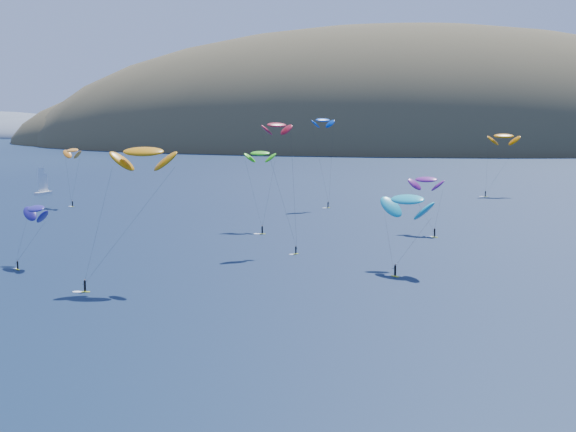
{
  "coord_description": "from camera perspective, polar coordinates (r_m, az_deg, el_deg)",
  "views": [
    {
      "loc": [
        39.48,
        -68.54,
        29.44
      ],
      "look_at": [
        14.7,
        80.0,
        9.0
      ],
      "focal_mm": 50.0,
      "sensor_mm": 36.0,
      "label": 1
    }
  ],
  "objects": [
    {
      "name": "kitesurfer_5",
      "position": [
        147.87,
        8.49,
        1.17
      ],
      "size": [
        12.19,
        14.3,
        15.98
      ],
      "rotation": [
        0.0,
        0.0,
        -0.7
      ],
      "color": "#D3E119",
      "rests_on": "ground"
    },
    {
      "name": "kitesurfer_3",
      "position": [
        196.97,
        -2.0,
        4.46
      ],
      "size": [
        7.76,
        13.46,
        20.35
      ],
      "rotation": [
        0.0,
        0.0,
        0.14
      ],
      "color": "#D3E119",
      "rests_on": "ground"
    },
    {
      "name": "kitesurfer_10",
      "position": [
        158.33,
        -17.49,
        0.5
      ],
      "size": [
        8.71,
        10.88,
        12.8
      ],
      "rotation": [
        0.0,
        0.0,
        -0.7
      ],
      "color": "#D3E119",
      "rests_on": "ground"
    },
    {
      "name": "kitesurfer_11",
      "position": [
        281.89,
        15.1,
        5.51
      ],
      "size": [
        12.37,
        11.83,
        22.79
      ],
      "rotation": [
        0.0,
        0.0,
        0.11
      ],
      "color": "#D3E119",
      "rests_on": "ground"
    },
    {
      "name": "island",
      "position": [
        632.18,
        9.47,
        3.98
      ],
      "size": [
        730.0,
        300.0,
        210.0
      ],
      "color": "#3D3526",
      "rests_on": "ground"
    },
    {
      "name": "kitesurfer_9",
      "position": [
        166.84,
        -0.8,
        6.47
      ],
      "size": [
        9.29,
        10.53,
        27.75
      ],
      "rotation": [
        0.0,
        0.0,
        0.71
      ],
      "color": "#D3E119",
      "rests_on": "ground"
    },
    {
      "name": "kitesurfer_6",
      "position": [
        192.54,
        9.8,
        2.56
      ],
      "size": [
        9.36,
        12.02,
        14.89
      ],
      "rotation": [
        0.0,
        0.0,
        -0.39
      ],
      "color": "#D3E119",
      "rests_on": "ground"
    },
    {
      "name": "kitesurfer_4",
      "position": [
        238.51,
        2.49,
        6.81
      ],
      "size": [
        7.96,
        7.46,
        27.82
      ],
      "rotation": [
        0.0,
        0.0,
        0.68
      ],
      "color": "#D3E119",
      "rests_on": "ground"
    },
    {
      "name": "kitesurfer_1",
      "position": [
        250.38,
        -15.09,
        4.52
      ],
      "size": [
        8.82,
        8.51,
        18.89
      ],
      "rotation": [
        0.0,
        0.0,
        -0.59
      ],
      "color": "#D3E119",
      "rests_on": "ground"
    },
    {
      "name": "kitesurfer_2",
      "position": [
        136.77,
        -10.25,
        4.52
      ],
      "size": [
        13.28,
        13.44,
        25.05
      ],
      "rotation": [
        0.0,
        0.0,
        0.16
      ],
      "color": "#D3E119",
      "rests_on": "ground"
    },
    {
      "name": "sailboat",
      "position": [
        287.05,
        -17.01,
        1.68
      ],
      "size": [
        8.48,
        7.45,
        10.15
      ],
      "rotation": [
        0.0,
        0.0,
        -0.29
      ],
      "color": "silver",
      "rests_on": "ground"
    },
    {
      "name": "ground",
      "position": [
        84.4,
        -19.67,
        -13.15
      ],
      "size": [
        2800.0,
        2800.0,
        0.0
      ],
      "primitive_type": "plane",
      "color": "black",
      "rests_on": "ground"
    }
  ]
}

